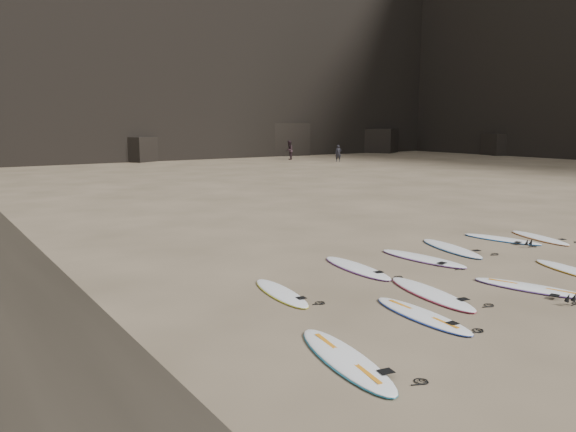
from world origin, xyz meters
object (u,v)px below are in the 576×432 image
Objects in this scene: surfboard_2 at (431,293)px; surfboard_7 at (422,258)px; surfboard_4 at (573,270)px; person_b at (289,150)px; surfboard_3 at (531,287)px; surfboard_6 at (357,267)px; surfboard_9 at (502,239)px; surfboard_0 at (345,359)px; surfboard_10 at (539,238)px; surfboard_1 at (422,315)px; surfboard_8 at (451,248)px; person_a at (338,153)px; surfboard_5 at (281,292)px.

surfboard_2 is 3.21m from surfboard_7.
person_b reaches higher than surfboard_4.
surfboard_2 is 2.40m from surfboard_3.
surfboard_7 is at bearing 11.41° from person_b.
surfboard_9 is (6.16, 0.14, -0.00)m from surfboard_6.
surfboard_0 reaches higher than surfboard_6.
person_b is at bearing 83.51° from surfboard_10.
surfboard_2 is at bearing -86.87° from surfboard_6.
surfboard_6 is at bearing 8.69° from person_b.
surfboard_10 is (7.35, -0.41, -0.00)m from surfboard_6.
surfboard_7 reaches higher than surfboard_4.
surfboard_7 is 41.27m from person_b.
surfboard_1 is 9.14m from surfboard_10.
surfboard_8 is 1.45× the size of person_b.
surfboard_10 is (1.19, -0.54, -0.00)m from surfboard_9.
surfboard_9 is 1.31m from surfboard_10.
person_a is 0.84× the size of person_b.
surfboard_4 is 7.50m from surfboard_5.
surfboard_4 is 3.83m from surfboard_9.
surfboard_1 is at bearing -130.40° from surfboard_8.
surfboard_4 is 4.14m from surfboard_10.
surfboard_9 reaches higher than surfboard_10.
person_a reaches higher than surfboard_1.
surfboard_5 is 0.95× the size of surfboard_10.
surfboard_2 is at bearing 10.32° from person_b.
surfboard_5 is at bearing -158.13° from surfboard_8.
person_a is at bearing 56.88° from surfboard_6.
surfboard_0 is at bearing -146.59° from surfboard_2.
surfboard_1 is 3.08m from surfboard_5.
surfboard_9 is 1.02× the size of surfboard_10.
surfboard_3 is at bearing -97.53° from surfboard_7.
person_b is (14.82, 36.24, 0.90)m from surfboard_10.
surfboard_9 is at bearing -1.33° from surfboard_7.
surfboard_5 is at bearing 131.22° from surfboard_3.
surfboard_1 is 0.92× the size of surfboard_2.
surfboard_0 is 1.07× the size of surfboard_3.
person_a is (24.58, 33.52, 0.74)m from surfboard_2.
surfboard_1 is at bearing -145.15° from surfboard_10.
surfboard_2 reaches higher than surfboard_3.
surfboard_8 is at bearing -88.41° from person_a.
surfboard_3 is 1.61× the size of person_a.
surfboard_3 is at bearing -99.99° from surfboard_8.
surfboard_8 reaches higher than surfboard_6.
surfboard_3 reaches higher than surfboard_10.
person_a is at bearing 70.71° from surfboard_8.
person_a is (20.18, 34.19, 0.75)m from surfboard_4.
surfboard_2 is at bearing -169.49° from surfboard_9.
surfboard_0 is 1.73× the size of person_a.
surfboard_0 is 1.01× the size of surfboard_8.
surfboard_2 is 4.45m from surfboard_4.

